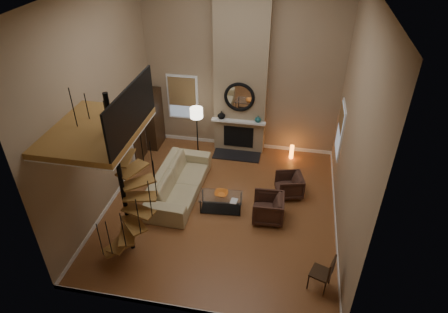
% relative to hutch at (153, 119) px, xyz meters
% --- Properties ---
extents(ground, '(6.00, 6.50, 0.01)m').
position_rel_hutch_xyz_m(ground, '(2.80, -2.77, -0.95)').
color(ground, '#A26334').
rests_on(ground, ground).
extents(back_wall, '(6.00, 0.02, 5.50)m').
position_rel_hutch_xyz_m(back_wall, '(2.80, 0.48, 1.80)').
color(back_wall, '#9A8163').
rests_on(back_wall, ground).
extents(front_wall, '(6.00, 0.02, 5.50)m').
position_rel_hutch_xyz_m(front_wall, '(2.80, -6.02, 1.80)').
color(front_wall, '#9A8163').
rests_on(front_wall, ground).
extents(left_wall, '(0.02, 6.50, 5.50)m').
position_rel_hutch_xyz_m(left_wall, '(-0.20, -2.77, 1.80)').
color(left_wall, '#9A8163').
rests_on(left_wall, ground).
extents(right_wall, '(0.02, 6.50, 5.50)m').
position_rel_hutch_xyz_m(right_wall, '(5.80, -2.77, 1.80)').
color(right_wall, '#9A8163').
rests_on(right_wall, ground).
extents(baseboard_back, '(6.00, 0.02, 0.12)m').
position_rel_hutch_xyz_m(baseboard_back, '(2.80, 0.47, -0.89)').
color(baseboard_back, white).
rests_on(baseboard_back, ground).
extents(baseboard_front, '(6.00, 0.02, 0.12)m').
position_rel_hutch_xyz_m(baseboard_front, '(2.80, -6.01, -0.89)').
color(baseboard_front, white).
rests_on(baseboard_front, ground).
extents(baseboard_left, '(0.02, 6.50, 0.12)m').
position_rel_hutch_xyz_m(baseboard_left, '(-0.19, -2.77, -0.89)').
color(baseboard_left, white).
rests_on(baseboard_left, ground).
extents(baseboard_right, '(0.02, 6.50, 0.12)m').
position_rel_hutch_xyz_m(baseboard_right, '(5.79, -2.77, -0.89)').
color(baseboard_right, white).
rests_on(baseboard_right, ground).
extents(chimney_breast, '(1.60, 0.38, 5.50)m').
position_rel_hutch_xyz_m(chimney_breast, '(2.80, 0.29, 1.80)').
color(chimney_breast, '#8E7A5C').
rests_on(chimney_breast, ground).
extents(hearth, '(1.50, 0.60, 0.04)m').
position_rel_hutch_xyz_m(hearth, '(2.80, -0.20, -0.93)').
color(hearth, black).
rests_on(hearth, ground).
extents(firebox, '(0.95, 0.02, 0.72)m').
position_rel_hutch_xyz_m(firebox, '(2.80, 0.09, -0.40)').
color(firebox, black).
rests_on(firebox, chimney_breast).
extents(mantel, '(1.70, 0.18, 0.06)m').
position_rel_hutch_xyz_m(mantel, '(2.80, 0.01, 0.20)').
color(mantel, white).
rests_on(mantel, chimney_breast).
extents(mirror_frame, '(0.94, 0.10, 0.94)m').
position_rel_hutch_xyz_m(mirror_frame, '(2.80, 0.07, 1.00)').
color(mirror_frame, black).
rests_on(mirror_frame, chimney_breast).
extents(mirror_disc, '(0.80, 0.01, 0.80)m').
position_rel_hutch_xyz_m(mirror_disc, '(2.80, 0.08, 1.00)').
color(mirror_disc, white).
rests_on(mirror_disc, chimney_breast).
extents(vase_left, '(0.24, 0.24, 0.25)m').
position_rel_hutch_xyz_m(vase_left, '(2.25, 0.05, 0.35)').
color(vase_left, black).
rests_on(vase_left, mantel).
extents(vase_right, '(0.20, 0.20, 0.21)m').
position_rel_hutch_xyz_m(vase_right, '(3.40, 0.05, 0.33)').
color(vase_right, '#185457').
rests_on(vase_right, mantel).
extents(window_back, '(1.02, 0.06, 1.52)m').
position_rel_hutch_xyz_m(window_back, '(0.90, 0.45, 0.67)').
color(window_back, white).
rests_on(window_back, back_wall).
extents(window_right, '(0.06, 1.02, 1.52)m').
position_rel_hutch_xyz_m(window_right, '(5.77, -0.77, 0.68)').
color(window_right, white).
rests_on(window_right, right_wall).
extents(entry_door, '(0.10, 1.05, 2.16)m').
position_rel_hutch_xyz_m(entry_door, '(-0.16, -0.97, 0.10)').
color(entry_door, white).
rests_on(entry_door, ground).
extents(loft, '(1.70, 2.20, 1.09)m').
position_rel_hutch_xyz_m(loft, '(0.75, -4.57, 2.29)').
color(loft, olive).
rests_on(loft, left_wall).
extents(spiral_stair, '(1.47, 1.47, 4.06)m').
position_rel_hutch_xyz_m(spiral_stair, '(1.02, -4.56, 0.83)').
color(spiral_stair, black).
rests_on(spiral_stair, ground).
extents(hutch, '(0.41, 0.86, 1.93)m').
position_rel_hutch_xyz_m(hutch, '(0.00, 0.00, 0.00)').
color(hutch, '#321E10').
rests_on(hutch, ground).
extents(sofa, '(1.19, 2.87, 0.83)m').
position_rel_hutch_xyz_m(sofa, '(1.52, -2.34, -0.55)').
color(sofa, tan).
rests_on(sofa, ground).
extents(armchair_near, '(0.86, 0.85, 0.64)m').
position_rel_hutch_xyz_m(armchair_near, '(4.60, -1.87, -0.60)').
color(armchair_near, '#40261D').
rests_on(armchair_near, ground).
extents(armchair_far, '(0.83, 0.80, 0.72)m').
position_rel_hutch_xyz_m(armchair_far, '(4.13, -2.96, -0.60)').
color(armchair_far, '#40261D').
rests_on(armchair_far, ground).
extents(coffee_table, '(1.19, 0.67, 0.44)m').
position_rel_hutch_xyz_m(coffee_table, '(2.80, -2.83, -0.67)').
color(coffee_table, silver).
rests_on(coffee_table, ground).
extents(bowl, '(0.36, 0.36, 0.09)m').
position_rel_hutch_xyz_m(bowl, '(2.80, -2.78, -0.45)').
color(bowl, orange).
rests_on(bowl, coffee_table).
extents(book, '(0.20, 0.25, 0.02)m').
position_rel_hutch_xyz_m(book, '(3.15, -2.98, -0.49)').
color(book, gray).
rests_on(book, coffee_table).
extents(floor_lamp, '(0.39, 0.39, 1.71)m').
position_rel_hutch_xyz_m(floor_lamp, '(1.57, -0.41, 0.46)').
color(floor_lamp, black).
rests_on(floor_lamp, ground).
extents(accent_lamp, '(0.13, 0.13, 0.46)m').
position_rel_hutch_xyz_m(accent_lamp, '(4.53, -0.01, -0.70)').
color(accent_lamp, orange).
rests_on(accent_lamp, ground).
extents(side_chair, '(0.53, 0.51, 0.91)m').
position_rel_hutch_xyz_m(side_chair, '(5.43, -4.92, -0.42)').
color(side_chair, '#321E10').
rests_on(side_chair, ground).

